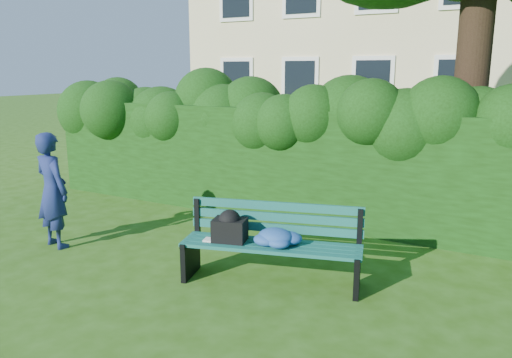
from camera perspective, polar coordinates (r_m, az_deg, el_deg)
The scene contains 4 objects.
ground at distance 6.51m, azimuth -2.61°, elevation -9.19°, with size 80.00×80.00×0.00m, color #2C530F.
hedge at distance 8.14m, azimuth 5.50°, elevation 1.76°, with size 10.00×1.00×1.80m.
park_bench at distance 5.71m, azimuth 1.06°, elevation -6.92°, with size 2.10×1.08×0.89m.
man_reading at distance 7.30m, azimuth -22.25°, elevation -1.20°, with size 0.58×0.38×1.59m, color navy.
Camera 1 is at (3.20, -5.14, 2.39)m, focal length 35.00 mm.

